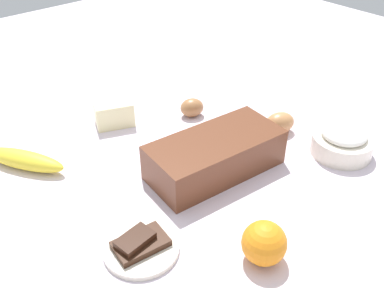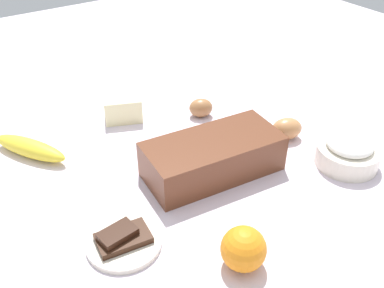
# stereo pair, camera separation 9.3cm
# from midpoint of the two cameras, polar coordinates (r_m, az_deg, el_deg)

# --- Properties ---
(ground_plane) EXTENTS (2.40, 2.40, 0.02)m
(ground_plane) POSITION_cam_midpoint_polar(r_m,az_deg,el_deg) (0.96, 2.78, -2.56)
(ground_plane) COLOR silver
(loaf_pan) EXTENTS (0.29, 0.16, 0.08)m
(loaf_pan) POSITION_cam_midpoint_polar(r_m,az_deg,el_deg) (0.89, 5.72, -1.65)
(loaf_pan) COLOR brown
(loaf_pan) RESTS_ON ground_plane
(flour_bowl) EXTENTS (0.13, 0.13, 0.07)m
(flour_bowl) POSITION_cam_midpoint_polar(r_m,az_deg,el_deg) (0.99, 22.36, -1.04)
(flour_bowl) COLOR silver
(flour_bowl) RESTS_ON ground_plane
(banana) EXTENTS (0.13, 0.19, 0.04)m
(banana) POSITION_cam_midpoint_polar(r_m,az_deg,el_deg) (1.00, -18.05, -0.59)
(banana) COLOR yellow
(banana) RESTS_ON ground_plane
(orange_fruit) EXTENTS (0.07, 0.07, 0.07)m
(orange_fruit) POSITION_cam_midpoint_polar(r_m,az_deg,el_deg) (0.72, 10.55, -13.53)
(orange_fruit) COLOR orange
(orange_fruit) RESTS_ON ground_plane
(butter_block) EXTENTS (0.11, 0.09, 0.06)m
(butter_block) POSITION_cam_midpoint_polar(r_m,az_deg,el_deg) (1.08, -6.62, 4.59)
(butter_block) COLOR #F4EDB2
(butter_block) RESTS_ON ground_plane
(egg_near_butter) EXTENTS (0.07, 0.07, 0.05)m
(egg_near_butter) POSITION_cam_midpoint_polar(r_m,az_deg,el_deg) (1.09, 3.61, 4.69)
(egg_near_butter) COLOR #A26D42
(egg_near_butter) RESTS_ON ground_plane
(egg_beside_bowl) EXTENTS (0.09, 0.07, 0.05)m
(egg_beside_bowl) POSITION_cam_midpoint_polar(r_m,az_deg,el_deg) (1.04, 14.84, 1.87)
(egg_beside_bowl) COLOR #BD804D
(egg_beside_bowl) RESTS_ON ground_plane
(chocolate_plate) EXTENTS (0.13, 0.13, 0.03)m
(chocolate_plate) POSITION_cam_midpoint_polar(r_m,az_deg,el_deg) (0.76, -5.53, -12.65)
(chocolate_plate) COLOR silver
(chocolate_plate) RESTS_ON ground_plane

